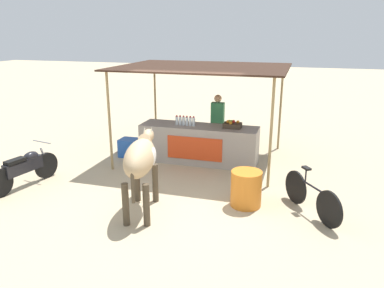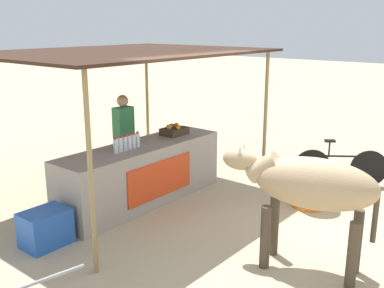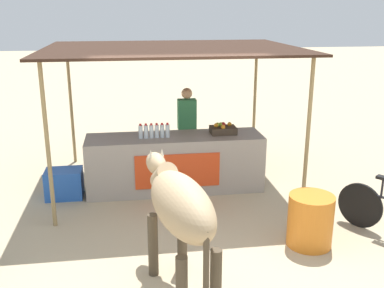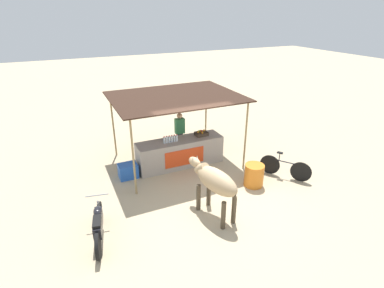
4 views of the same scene
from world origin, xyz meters
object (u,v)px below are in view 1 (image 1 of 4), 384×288
(fruit_crate, at_px, (232,125))
(stall_counter, at_px, (199,144))
(vendor_behind_counter, at_px, (217,124))
(motorcycle_parked, at_px, (24,168))
(cow, at_px, (141,159))
(bicycle_leaning, at_px, (311,196))
(water_barrel, at_px, (246,189))
(cooler_box, at_px, (131,148))

(fruit_crate, bearing_deg, stall_counter, -176.06)
(vendor_behind_counter, xyz_separation_m, motorcycle_parked, (-3.49, -3.39, -0.42))
(cow, distance_m, bicycle_leaning, 3.20)
(water_barrel, bearing_deg, bicycle_leaning, -0.37)
(stall_counter, distance_m, fruit_crate, 1.01)
(water_barrel, xyz_separation_m, motorcycle_parked, (-4.74, -0.45, 0.08))
(vendor_behind_counter, relative_size, bicycle_leaning, 1.20)
(vendor_behind_counter, bearing_deg, water_barrel, -66.91)
(stall_counter, xyz_separation_m, vendor_behind_counter, (0.31, 0.75, 0.37))
(vendor_behind_counter, relative_size, cow, 0.89)
(stall_counter, relative_size, motorcycle_parked, 1.68)
(cooler_box, bearing_deg, water_barrel, -31.33)
(cooler_box, height_order, water_barrel, water_barrel)
(bicycle_leaning, bearing_deg, vendor_behind_counter, 129.79)
(motorcycle_parked, bearing_deg, cow, -6.48)
(cooler_box, bearing_deg, stall_counter, 2.97)
(fruit_crate, bearing_deg, cow, -110.12)
(water_barrel, distance_m, bicycle_leaning, 1.20)
(motorcycle_parked, height_order, bicycle_leaning, motorcycle_parked)
(vendor_behind_counter, relative_size, cooler_box, 2.75)
(fruit_crate, bearing_deg, water_barrel, -72.28)
(stall_counter, height_order, water_barrel, stall_counter)
(water_barrel, bearing_deg, cow, -156.83)
(motorcycle_parked, bearing_deg, fruit_crate, 33.83)
(motorcycle_parked, bearing_deg, vendor_behind_counter, 44.19)
(bicycle_leaning, bearing_deg, cooler_box, 155.65)
(cow, bearing_deg, fruit_crate, 69.88)
(fruit_crate, relative_size, water_barrel, 0.62)
(fruit_crate, distance_m, bicycle_leaning, 3.04)
(stall_counter, xyz_separation_m, fruit_crate, (0.85, 0.06, 0.55))
(stall_counter, distance_m, motorcycle_parked, 4.13)
(vendor_behind_counter, bearing_deg, bicycle_leaning, -50.21)
(motorcycle_parked, bearing_deg, cooler_box, 62.78)
(vendor_behind_counter, distance_m, bicycle_leaning, 3.87)
(motorcycle_parked, bearing_deg, bicycle_leaning, 4.26)
(stall_counter, height_order, cow, cow)
(stall_counter, bearing_deg, fruit_crate, 3.94)
(stall_counter, distance_m, bicycle_leaning, 3.53)
(water_barrel, bearing_deg, stall_counter, 125.56)
(vendor_behind_counter, bearing_deg, cooler_box, -158.71)
(cooler_box, relative_size, motorcycle_parked, 0.34)
(stall_counter, relative_size, cow, 1.62)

